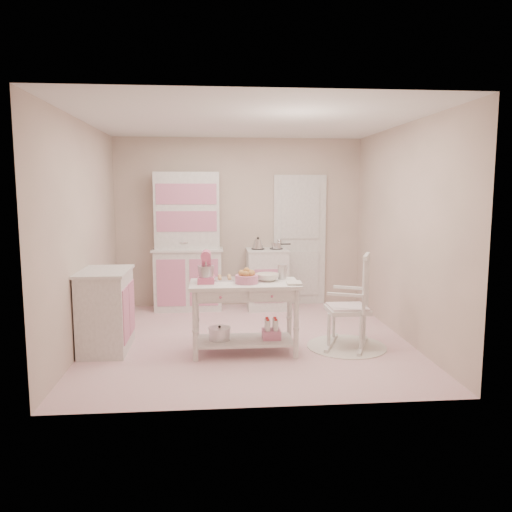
{
  "coord_description": "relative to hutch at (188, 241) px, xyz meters",
  "views": [
    {
      "loc": [
        -0.42,
        -5.87,
        1.82
      ],
      "look_at": [
        0.1,
        0.03,
        1.03
      ],
      "focal_mm": 35.0,
      "sensor_mm": 36.0,
      "label": 1
    }
  ],
  "objects": [
    {
      "name": "room_shell",
      "position": [
        0.79,
        -1.66,
        0.61
      ],
      "size": [
        3.84,
        3.84,
        2.62
      ],
      "color": "pink",
      "rests_on": "ground"
    },
    {
      "name": "door",
      "position": [
        1.74,
        0.21,
        -0.02
      ],
      "size": [
        0.82,
        0.05,
        2.04
      ],
      "primitive_type": "cube",
      "color": "white",
      "rests_on": "ground"
    },
    {
      "name": "hutch",
      "position": [
        0.0,
        0.0,
        0.0
      ],
      "size": [
        1.06,
        0.5,
        2.08
      ],
      "primitive_type": "cube",
      "color": "white",
      "rests_on": "ground"
    },
    {
      "name": "stove",
      "position": [
        1.2,
        -0.05,
        -0.58
      ],
      "size": [
        0.62,
        0.57,
        0.92
      ],
      "primitive_type": "cube",
      "color": "white",
      "rests_on": "ground"
    },
    {
      "name": "base_cabinet",
      "position": [
        -0.84,
        -1.9,
        -0.58
      ],
      "size": [
        0.54,
        0.84,
        0.92
      ],
      "primitive_type": "cube",
      "color": "white",
      "rests_on": "ground"
    },
    {
      "name": "lace_rug",
      "position": [
        1.91,
        -2.03,
        -1.03
      ],
      "size": [
        0.92,
        0.92,
        0.01
      ],
      "primitive_type": "cylinder",
      "color": "white",
      "rests_on": "ground"
    },
    {
      "name": "rocking_chair",
      "position": [
        1.91,
        -2.03,
        -0.49
      ],
      "size": [
        0.73,
        0.85,
        1.1
      ],
      "primitive_type": "cube",
      "rotation": [
        0.0,
        0.0,
        -0.41
      ],
      "color": "white",
      "rests_on": "ground"
    },
    {
      "name": "work_table",
      "position": [
        0.72,
        -2.13,
        -0.64
      ],
      "size": [
        1.2,
        0.6,
        0.8
      ],
      "primitive_type": "cube",
      "color": "white",
      "rests_on": "ground"
    },
    {
      "name": "stand_mixer",
      "position": [
        0.3,
        -2.11,
        -0.07
      ],
      "size": [
        0.21,
        0.29,
        0.34
      ],
      "primitive_type": "cube",
      "rotation": [
        0.0,
        0.0,
        -0.03
      ],
      "color": "#DD5D88",
      "rests_on": "work_table"
    },
    {
      "name": "cookie_tray",
      "position": [
        0.57,
        -1.95,
        -0.23
      ],
      "size": [
        0.34,
        0.24,
        0.02
      ],
      "primitive_type": "cube",
      "color": "silver",
      "rests_on": "work_table"
    },
    {
      "name": "bread_basket",
      "position": [
        0.74,
        -2.18,
        -0.19
      ],
      "size": [
        0.25,
        0.25,
        0.09
      ],
      "primitive_type": "cylinder",
      "color": "pink",
      "rests_on": "work_table"
    },
    {
      "name": "mixing_bowl",
      "position": [
        0.98,
        -2.05,
        -0.2
      ],
      "size": [
        0.26,
        0.26,
        0.08
      ],
      "primitive_type": "imported",
      "color": "silver",
      "rests_on": "work_table"
    },
    {
      "name": "metal_pitcher",
      "position": [
        1.16,
        -1.97,
        -0.16
      ],
      "size": [
        0.1,
        0.1,
        0.17
      ],
      "primitive_type": "cylinder",
      "color": "silver",
      "rests_on": "work_table"
    },
    {
      "name": "recipe_book",
      "position": [
        1.17,
        -2.25,
        -0.23
      ],
      "size": [
        0.17,
        0.23,
        0.02
      ],
      "primitive_type": "imported",
      "rotation": [
        0.0,
        0.0,
        -0.07
      ],
      "color": "silver",
      "rests_on": "work_table"
    }
  ]
}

